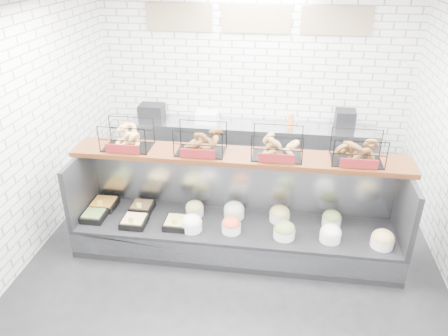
# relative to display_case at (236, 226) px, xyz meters

# --- Properties ---
(ground) EXTENTS (5.50, 5.50, 0.00)m
(ground) POSITION_rel_display_case_xyz_m (-0.00, -0.34, -0.33)
(ground) COLOR black
(ground) RESTS_ON ground
(room_shell) EXTENTS (5.02, 5.51, 3.01)m
(room_shell) POSITION_rel_display_case_xyz_m (-0.00, 0.26, 1.73)
(room_shell) COLOR white
(room_shell) RESTS_ON ground
(display_case) EXTENTS (4.00, 0.90, 1.20)m
(display_case) POSITION_rel_display_case_xyz_m (0.00, 0.00, 0.00)
(display_case) COLOR black
(display_case) RESTS_ON ground
(bagel_shelf) EXTENTS (4.10, 0.50, 0.40)m
(bagel_shelf) POSITION_rel_display_case_xyz_m (-0.00, 0.18, 1.05)
(bagel_shelf) COLOR #3D1D0D
(bagel_shelf) RESTS_ON display_case
(prep_counter) EXTENTS (4.00, 0.60, 1.20)m
(prep_counter) POSITION_rel_display_case_xyz_m (-0.01, 2.09, 0.14)
(prep_counter) COLOR #93969B
(prep_counter) RESTS_ON ground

